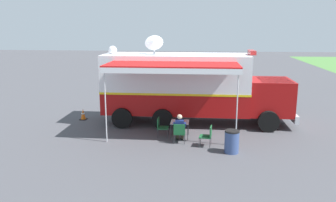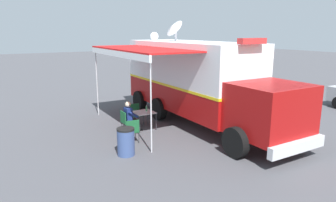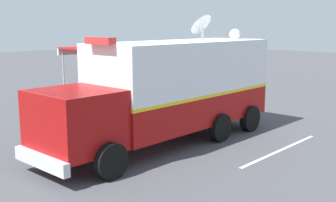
{
  "view_description": "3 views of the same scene",
  "coord_description": "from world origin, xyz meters",
  "px_view_note": "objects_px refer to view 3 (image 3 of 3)",
  "views": [
    {
      "loc": [
        17.16,
        1.26,
        4.91
      ],
      "look_at": [
        0.87,
        -0.31,
        1.31
      ],
      "focal_mm": 36.89,
      "sensor_mm": 36.0,
      "label": 1
    },
    {
      "loc": [
        7.73,
        11.25,
        3.94
      ],
      "look_at": [
        1.25,
        0.29,
        1.03
      ],
      "focal_mm": 32.73,
      "sensor_mm": 36.0,
      "label": 2
    },
    {
      "loc": [
        -9.67,
        11.34,
        4.1
      ],
      "look_at": [
        1.46,
        -0.78,
        1.08
      ],
      "focal_mm": 45.17,
      "sensor_mm": 36.0,
      "label": 3
    }
  ],
  "objects_px": {
    "folding_chair_beside_table": "(146,113)",
    "seated_responder": "(119,111)",
    "command_truck": "(169,87)",
    "trash_bin": "(59,120)",
    "folding_table": "(130,112)",
    "folding_chair_at_table": "(116,113)",
    "water_bottle": "(134,108)",
    "traffic_cone": "(255,110)",
    "folding_chair_spare_by_truck": "(88,117)"
  },
  "relations": [
    {
      "from": "command_truck",
      "to": "seated_responder",
      "type": "xyz_separation_m",
      "value": [
        3.02,
        -0.35,
        -1.29
      ]
    },
    {
      "from": "command_truck",
      "to": "folding_chair_at_table",
      "type": "relative_size",
      "value": 10.92
    },
    {
      "from": "folding_table",
      "to": "folding_chair_beside_table",
      "type": "distance_m",
      "value": 0.86
    },
    {
      "from": "command_truck",
      "to": "folding_table",
      "type": "height_order",
      "value": "command_truck"
    },
    {
      "from": "folding_chair_spare_by_truck",
      "to": "folding_chair_beside_table",
      "type": "bearing_deg",
      "value": -117.76
    },
    {
      "from": "water_bottle",
      "to": "seated_responder",
      "type": "bearing_deg",
      "value": 7.42
    },
    {
      "from": "folding_table",
      "to": "traffic_cone",
      "type": "relative_size",
      "value": 1.39
    },
    {
      "from": "folding_chair_beside_table",
      "to": "folding_table",
      "type": "bearing_deg",
      "value": 89.49
    },
    {
      "from": "seated_responder",
      "to": "folding_chair_at_table",
      "type": "bearing_deg",
      "value": 0.28
    },
    {
      "from": "command_truck",
      "to": "folding_chair_spare_by_truck",
      "type": "bearing_deg",
      "value": 13.51
    },
    {
      "from": "command_truck",
      "to": "seated_responder",
      "type": "height_order",
      "value": "command_truck"
    },
    {
      "from": "folding_table",
      "to": "trash_bin",
      "type": "height_order",
      "value": "trash_bin"
    },
    {
      "from": "command_truck",
      "to": "folding_table",
      "type": "bearing_deg",
      "value": -8.9
    },
    {
      "from": "folding_chair_beside_table",
      "to": "folding_chair_at_table",
      "type": "bearing_deg",
      "value": 47.51
    },
    {
      "from": "folding_chair_beside_table",
      "to": "trash_bin",
      "type": "relative_size",
      "value": 0.96
    },
    {
      "from": "command_truck",
      "to": "folding_table",
      "type": "relative_size",
      "value": 11.82
    },
    {
      "from": "folding_chair_beside_table",
      "to": "trash_bin",
      "type": "bearing_deg",
      "value": 60.26
    },
    {
      "from": "command_truck",
      "to": "water_bottle",
      "type": "bearing_deg",
      "value": -11.24
    },
    {
      "from": "folding_chair_spare_by_truck",
      "to": "traffic_cone",
      "type": "relative_size",
      "value": 1.5
    },
    {
      "from": "folding_chair_beside_table",
      "to": "water_bottle",
      "type": "bearing_deg",
      "value": 101.18
    },
    {
      "from": "folding_chair_spare_by_truck",
      "to": "seated_responder",
      "type": "height_order",
      "value": "seated_responder"
    },
    {
      "from": "command_truck",
      "to": "folding_chair_at_table",
      "type": "bearing_deg",
      "value": -6.15
    },
    {
      "from": "water_bottle",
      "to": "folding_chair_spare_by_truck",
      "type": "xyz_separation_m",
      "value": [
        1.24,
        1.29,
        -0.32
      ]
    },
    {
      "from": "folding_chair_at_table",
      "to": "traffic_cone",
      "type": "xyz_separation_m",
      "value": [
        -3.29,
        -5.33,
        -0.23
      ]
    },
    {
      "from": "water_bottle",
      "to": "trash_bin",
      "type": "relative_size",
      "value": 0.25
    },
    {
      "from": "folding_chair_at_table",
      "to": "traffic_cone",
      "type": "distance_m",
      "value": 6.27
    },
    {
      "from": "folding_chair_at_table",
      "to": "command_truck",
      "type": "bearing_deg",
      "value": 173.85
    },
    {
      "from": "seated_responder",
      "to": "folding_table",
      "type": "bearing_deg",
      "value": -177.12
    },
    {
      "from": "seated_responder",
      "to": "traffic_cone",
      "type": "xyz_separation_m",
      "value": [
        -3.1,
        -5.33,
        -0.37
      ]
    },
    {
      "from": "seated_responder",
      "to": "trash_bin",
      "type": "relative_size",
      "value": 1.37
    },
    {
      "from": "folding_chair_at_table",
      "to": "seated_responder",
      "type": "height_order",
      "value": "seated_responder"
    },
    {
      "from": "folding_chair_at_table",
      "to": "trash_bin",
      "type": "distance_m",
      "value": 2.3
    },
    {
      "from": "folding_chair_at_table",
      "to": "folding_chair_spare_by_truck",
      "type": "height_order",
      "value": "same"
    },
    {
      "from": "command_truck",
      "to": "trash_bin",
      "type": "distance_m",
      "value": 4.72
    },
    {
      "from": "trash_bin",
      "to": "water_bottle",
      "type": "bearing_deg",
      "value": -130.11
    },
    {
      "from": "command_truck",
      "to": "traffic_cone",
      "type": "xyz_separation_m",
      "value": [
        -0.07,
        -5.68,
        -1.66
      ]
    },
    {
      "from": "folding_chair_at_table",
      "to": "folding_chair_spare_by_truck",
      "type": "distance_m",
      "value": 1.22
    },
    {
      "from": "water_bottle",
      "to": "trash_bin",
      "type": "distance_m",
      "value": 2.92
    },
    {
      "from": "command_truck",
      "to": "folding_table",
      "type": "xyz_separation_m",
      "value": [
        2.41,
        -0.38,
        -1.27
      ]
    },
    {
      "from": "water_bottle",
      "to": "folding_chair_spare_by_truck",
      "type": "bearing_deg",
      "value": 46.02
    },
    {
      "from": "folding_chair_beside_table",
      "to": "command_truck",
      "type": "bearing_deg",
      "value": 152.97
    },
    {
      "from": "folding_chair_beside_table",
      "to": "folding_chair_spare_by_truck",
      "type": "distance_m",
      "value": 2.34
    },
    {
      "from": "command_truck",
      "to": "traffic_cone",
      "type": "relative_size",
      "value": 16.38
    },
    {
      "from": "folding_chair_beside_table",
      "to": "seated_responder",
      "type": "bearing_deg",
      "value": 54.92
    },
    {
      "from": "command_truck",
      "to": "water_bottle",
      "type": "height_order",
      "value": "command_truck"
    },
    {
      "from": "water_bottle",
      "to": "folding_chair_beside_table",
      "type": "distance_m",
      "value": 0.86
    },
    {
      "from": "trash_bin",
      "to": "folding_chair_beside_table",
      "type": "bearing_deg",
      "value": -119.74
    },
    {
      "from": "water_bottle",
      "to": "folding_chair_spare_by_truck",
      "type": "height_order",
      "value": "water_bottle"
    },
    {
      "from": "folding_chair_at_table",
      "to": "seated_responder",
      "type": "bearing_deg",
      "value": -179.72
    },
    {
      "from": "folding_table",
      "to": "folding_chair_at_table",
      "type": "height_order",
      "value": "folding_chair_at_table"
    }
  ]
}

